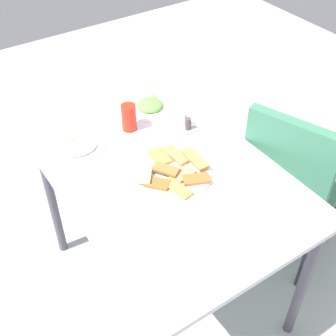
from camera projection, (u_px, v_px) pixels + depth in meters
The scene contains 11 objects.
ground_plane at pixel (167, 285), 2.27m from camera, with size 6.00×6.00×0.00m, color #A6AEA8.
dining_table at pixel (167, 189), 1.82m from camera, with size 1.14×0.80×0.77m.
dining_chair at pixel (291, 181), 2.07m from camera, with size 0.54×0.54×0.93m.
pide_platter at pixel (171, 173), 1.75m from camera, with size 0.32×0.32×0.04m.
salad_plate_greens at pixel (150, 106), 2.09m from camera, with size 0.22×0.22×0.04m.
salad_plate_rice at pixel (78, 145), 1.87m from camera, with size 0.22×0.22×0.05m.
soda_can at pixel (129, 117), 1.94m from camera, with size 0.07×0.07×0.12m, color red.
paper_napkin at pixel (266, 202), 1.64m from camera, with size 0.14×0.14×0.00m, color white.
fork at pixel (262, 204), 1.63m from camera, with size 0.17×0.02×0.01m, color silver.
spoon at pixel (269, 200), 1.64m from camera, with size 0.19×0.01×0.01m, color silver.
condiment_caddy at pixel (186, 125), 1.96m from camera, with size 0.09×0.09×0.08m.
Camera 1 is at (1.09, -0.72, 1.96)m, focal length 47.85 mm.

